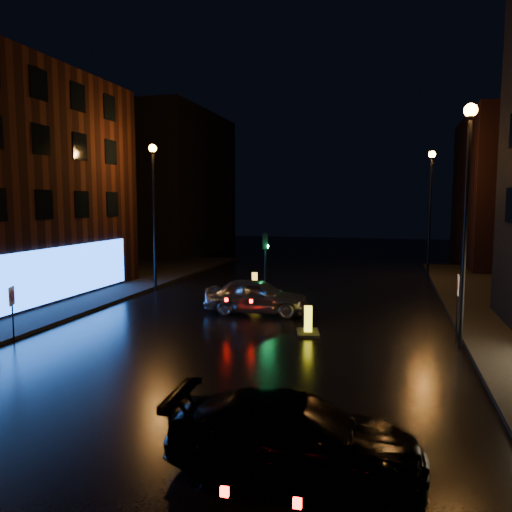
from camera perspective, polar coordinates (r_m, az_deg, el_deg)
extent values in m
plane|color=black|center=(14.27, -8.17, -14.88)|extent=(120.00, 120.00, 0.00)
cube|color=black|center=(51.84, -9.35, 8.19)|extent=(8.00, 16.00, 14.00)
cylinder|color=black|center=(29.33, -11.56, 3.88)|extent=(0.14, 0.14, 8.00)
cylinder|color=black|center=(29.45, -11.73, 11.68)|extent=(0.20, 0.20, 0.25)
sphere|color=orange|center=(29.47, -11.73, 11.97)|extent=(0.44, 0.44, 0.44)
cylinder|color=black|center=(18.42, 22.79, 2.23)|extent=(0.14, 0.14, 8.00)
cylinder|color=black|center=(18.61, 23.32, 14.61)|extent=(0.20, 0.20, 0.25)
sphere|color=orange|center=(18.64, 23.34, 15.06)|extent=(0.44, 0.44, 0.44)
cylinder|color=black|center=(34.33, 19.23, 3.98)|extent=(0.14, 0.14, 8.00)
cylinder|color=black|center=(34.43, 19.47, 10.65)|extent=(0.20, 0.20, 0.25)
sphere|color=orange|center=(34.44, 19.48, 10.90)|extent=(0.44, 0.44, 0.44)
cube|color=black|center=(27.48, 1.07, -4.41)|extent=(1.40, 2.40, 0.12)
cylinder|color=black|center=(27.27, 1.08, -1.64)|extent=(0.12, 0.12, 2.80)
cube|color=black|center=(27.10, 1.08, 1.71)|extent=(0.28, 0.22, 0.90)
cylinder|color=#0CFF59|center=(27.09, 1.37, 1.11)|extent=(0.05, 0.18, 0.18)
imported|color=#9D9FA4|center=(23.02, 0.06, -4.60)|extent=(4.80, 2.10, 1.61)
imported|color=black|center=(10.12, 4.43, -19.61)|extent=(5.01, 2.23, 1.43)
cube|color=black|center=(19.72, 5.96, -8.72)|extent=(1.10, 1.42, 0.11)
cube|color=yellow|center=(19.59, 5.97, -7.23)|extent=(0.33, 0.25, 1.06)
cube|color=black|center=(19.59, 5.97, -7.23)|extent=(0.31, 0.09, 0.63)
cube|color=black|center=(28.49, -0.15, -4.04)|extent=(1.21, 1.49, 0.11)
cube|color=yellow|center=(28.40, -0.15, -2.98)|extent=(0.34, 0.28, 1.07)
cube|color=black|center=(28.40, -0.15, -2.98)|extent=(0.31, 0.12, 0.64)
cylinder|color=black|center=(20.35, -26.05, -6.13)|extent=(0.05, 0.05, 1.99)
cube|color=silver|center=(20.22, -26.15, -4.13)|extent=(0.24, 0.47, 0.68)
cylinder|color=#B20C0C|center=(20.21, -26.07, -4.13)|extent=(0.17, 0.37, 0.40)
cylinder|color=black|center=(20.74, 22.01, -5.34)|extent=(0.06, 0.06, 2.27)
cube|color=white|center=(20.59, 22.10, -3.09)|extent=(0.09, 0.57, 0.77)
cylinder|color=#B20C0C|center=(20.59, 22.01, -3.08)|extent=(0.05, 0.45, 0.45)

